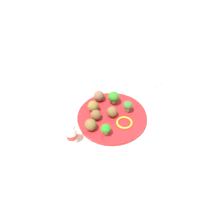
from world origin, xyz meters
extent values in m
plane|color=silver|center=(0.00, 0.00, 0.00)|extent=(4.00, 4.00, 0.00)
cylinder|color=red|center=(0.00, 0.00, 0.01)|extent=(0.28, 0.28, 0.02)
cylinder|color=#A2D066|center=(-0.05, -0.06, 0.02)|extent=(0.02, 0.02, 0.02)
ellipsoid|color=#2C7621|center=(-0.05, -0.06, 0.05)|extent=(0.05, 0.05, 0.04)
cylinder|color=#9CB97C|center=(0.07, 0.06, 0.02)|extent=(0.02, 0.02, 0.01)
ellipsoid|color=#24841F|center=(0.07, 0.06, 0.04)|extent=(0.04, 0.04, 0.03)
cylinder|color=#A4C97F|center=(-0.07, 0.01, 0.03)|extent=(0.02, 0.02, 0.02)
ellipsoid|color=#336C2C|center=(-0.07, 0.01, 0.05)|extent=(0.04, 0.04, 0.03)
sphere|color=brown|center=(0.06, -0.02, 0.04)|extent=(0.04, 0.04, 0.04)
sphere|color=brown|center=(-0.01, -0.11, 0.04)|extent=(0.05, 0.05, 0.05)
sphere|color=brown|center=(0.05, -0.07, 0.04)|extent=(0.05, 0.05, 0.05)
sphere|color=brown|center=(0.00, 0.00, 0.04)|extent=(0.04, 0.04, 0.04)
sphere|color=brown|center=(0.10, 0.01, 0.04)|extent=(0.05, 0.05, 0.05)
torus|color=yellow|center=(-0.02, 0.06, 0.02)|extent=(0.09, 0.09, 0.01)
cube|color=white|center=(-0.26, -0.02, 0.00)|extent=(0.17, 0.12, 0.01)
cube|color=silver|center=(-0.27, -0.01, 0.01)|extent=(0.09, 0.01, 0.01)
cube|color=silver|center=(-0.21, -0.01, 0.01)|extent=(0.03, 0.02, 0.01)
cube|color=silver|center=(-0.28, -0.04, 0.01)|extent=(0.09, 0.02, 0.01)
cube|color=silver|center=(-0.21, -0.04, 0.01)|extent=(0.06, 0.02, 0.01)
cylinder|color=white|center=(0.18, 0.01, 0.03)|extent=(0.04, 0.04, 0.07)
cylinder|color=red|center=(0.18, 0.01, 0.03)|extent=(0.04, 0.04, 0.02)
cylinder|color=silver|center=(0.18, 0.01, 0.07)|extent=(0.03, 0.03, 0.01)
camera|label=1|loc=(0.34, 0.49, 0.65)|focal=34.72mm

